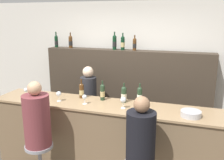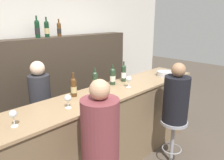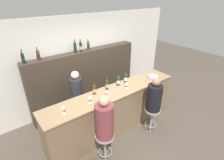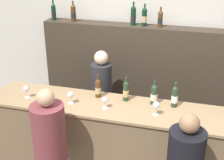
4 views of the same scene
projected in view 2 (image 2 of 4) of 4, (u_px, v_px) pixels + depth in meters
name	position (u px, v px, depth m)	size (l,w,h in m)	color
wall_back	(47.00, 60.00, 3.78)	(6.40, 0.05, 2.60)	beige
bar_counter	(108.00, 129.00, 2.97)	(3.36, 0.62, 1.10)	brown
back_bar_cabinet	(55.00, 87.00, 3.75)	(3.15, 0.28, 1.71)	#382D23
wine_bottle_counter_0	(74.00, 87.00, 2.61)	(0.07, 0.07, 0.30)	#4C2D14
wine_bottle_counter_1	(95.00, 81.00, 2.85)	(0.07, 0.07, 0.30)	#233823
wine_bottle_counter_2	(113.00, 76.00, 3.07)	(0.08, 0.08, 0.29)	#233823
wine_bottle_counter_3	(124.00, 73.00, 3.23)	(0.07, 0.07, 0.30)	#233823
wine_bottle_backbar_2	(37.00, 29.00, 3.32)	(0.08, 0.08, 0.33)	black
wine_bottle_backbar_3	(47.00, 29.00, 3.43)	(0.07, 0.07, 0.31)	black
wine_bottle_backbar_4	(59.00, 29.00, 3.58)	(0.07, 0.07, 0.28)	#4C2D14
wine_glass_0	(13.00, 115.00, 1.89)	(0.07, 0.07, 0.15)	silver
wine_glass_1	(68.00, 98.00, 2.28)	(0.07, 0.07, 0.15)	silver
wine_glass_2	(97.00, 90.00, 2.56)	(0.07, 0.07, 0.14)	silver
wine_glass_3	(129.00, 79.00, 2.95)	(0.08, 0.08, 0.16)	silver
metal_bowl	(165.00, 74.00, 3.56)	(0.25, 0.25, 0.07)	#B7B7BC
guest_seated_left	(100.00, 133.00, 1.95)	(0.34, 0.34, 0.87)	brown
bar_stool_right	(173.00, 130.00, 3.03)	(0.37, 0.37, 0.65)	gray
guest_seated_right	(176.00, 97.00, 2.89)	(0.34, 0.34, 0.81)	black
bartender	(42.00, 116.00, 3.07)	(0.29, 0.29, 1.47)	#28282D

